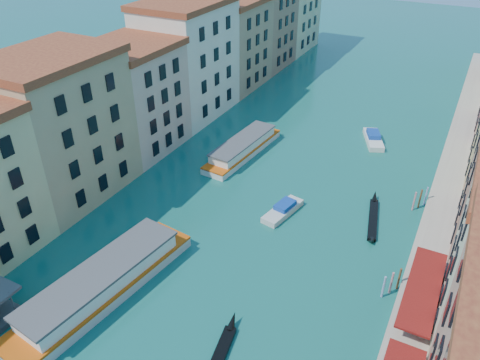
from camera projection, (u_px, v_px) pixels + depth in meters
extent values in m
cube|color=tan|center=(61.00, 131.00, 62.81)|extent=(12.00, 17.00, 19.00)
cube|color=maroon|center=(44.00, 58.00, 57.52)|extent=(12.80, 17.40, 1.00)
cube|color=#D3A58A|center=(135.00, 100.00, 75.15)|extent=(12.00, 14.00, 16.50)
cube|color=maroon|center=(128.00, 46.00, 70.52)|extent=(12.80, 14.40, 1.00)
cube|color=beige|center=(188.00, 62.00, 86.27)|extent=(12.00, 18.00, 20.00)
cube|color=maroon|center=(185.00, 2.00, 80.72)|extent=(12.80, 18.40, 1.00)
cube|color=#A6805D|center=(232.00, 46.00, 99.73)|extent=(12.00, 16.00, 17.50)
cube|color=maroon|center=(231.00, 0.00, 94.84)|extent=(12.80, 16.40, 1.00)
cube|color=#9D6E51|center=(263.00, 27.00, 111.14)|extent=(12.00, 15.00, 18.50)
cube|color=beige|center=(288.00, 12.00, 123.06)|extent=(12.00, 17.00, 19.00)
cube|color=#AA9B89|center=(448.00, 185.00, 68.00)|extent=(4.00, 140.00, 1.00)
cube|color=maroon|center=(423.00, 288.00, 47.02)|extent=(3.20, 12.60, 0.25)
cylinder|color=#4F4F51|center=(398.00, 322.00, 45.20)|extent=(0.12, 0.12, 3.00)
cylinder|color=#4F4F51|center=(413.00, 269.00, 51.53)|extent=(0.12, 0.12, 3.00)
cylinder|color=#502E1B|center=(383.00, 288.00, 49.37)|extent=(0.24, 0.24, 3.20)
cylinder|color=#502E1B|center=(391.00, 284.00, 49.89)|extent=(0.24, 0.24, 3.20)
cylinder|color=#502E1B|center=(399.00, 280.00, 50.41)|extent=(0.24, 0.24, 3.20)
cylinder|color=#502E1B|center=(414.00, 202.00, 62.92)|extent=(0.24, 0.24, 3.20)
cylinder|color=#502E1B|center=(420.00, 200.00, 63.44)|extent=(0.24, 0.24, 3.20)
cylinder|color=#502E1B|center=(426.00, 197.00, 63.96)|extent=(0.24, 0.24, 3.20)
cube|color=silver|center=(104.00, 289.00, 50.10)|extent=(7.86, 23.33, 1.37)
cube|color=white|center=(102.00, 279.00, 49.31)|extent=(6.74, 18.72, 1.83)
cube|color=#4F4F51|center=(100.00, 271.00, 48.74)|extent=(7.15, 19.33, 0.29)
cube|color=#D6540C|center=(103.00, 285.00, 49.76)|extent=(7.92, 23.33, 0.29)
cube|color=silver|center=(243.00, 151.00, 76.82)|extent=(5.56, 18.36, 1.09)
cube|color=white|center=(243.00, 145.00, 76.20)|extent=(4.81, 14.72, 1.45)
cube|color=#4F4F51|center=(243.00, 140.00, 75.75)|extent=(5.12, 15.19, 0.23)
cube|color=#D6540C|center=(243.00, 148.00, 76.56)|extent=(5.60, 18.37, 0.23)
cone|color=black|center=(233.00, 321.00, 46.43)|extent=(1.31, 2.25, 1.77)
cube|color=black|center=(373.00, 219.00, 61.44)|extent=(2.87, 9.00, 0.45)
cone|color=black|center=(375.00, 197.00, 65.31)|extent=(1.28, 2.14, 1.67)
cone|color=black|center=(372.00, 241.00, 57.23)|extent=(1.21, 1.80, 1.47)
cube|color=silver|center=(283.00, 211.00, 62.72)|extent=(3.55, 7.33, 0.80)
cube|color=#133E9B|center=(285.00, 205.00, 62.68)|extent=(2.37, 3.31, 0.70)
cube|color=silver|center=(373.00, 140.00, 80.52)|extent=(5.26, 8.06, 0.88)
cube|color=#133E9B|center=(373.00, 134.00, 80.57)|extent=(3.12, 3.83, 0.77)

